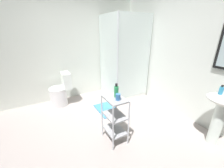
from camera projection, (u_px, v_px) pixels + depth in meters
ground_plane at (99, 140)px, 2.25m from camera, size 4.20×4.20×0.02m
wall_back at (187, 53)px, 2.62m from camera, size 4.20×0.14×2.50m
wall_left at (66, 48)px, 3.30m from camera, size 0.10×4.20×2.50m
shower_stall at (122, 79)px, 3.63m from camera, size 0.92×0.92×2.00m
pedestal_sink at (221, 110)px, 1.98m from camera, size 0.46×0.37×0.81m
toilet at (61, 92)px, 3.20m from camera, size 0.37×0.49×0.76m
storage_cart at (115, 116)px, 2.09m from camera, size 0.38×0.28×0.74m
hand_soap_bottle at (221, 90)px, 1.92m from camera, size 0.05×0.05×0.14m
body_wash_bottle_green at (116, 91)px, 1.99m from camera, size 0.06×0.06×0.21m
rinse_cup at (118, 97)px, 1.92m from camera, size 0.07×0.07×0.09m
bath_mat at (107, 109)px, 3.09m from camera, size 0.60×0.40×0.02m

